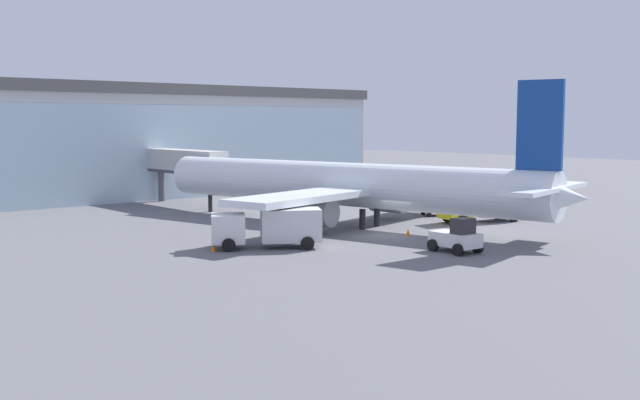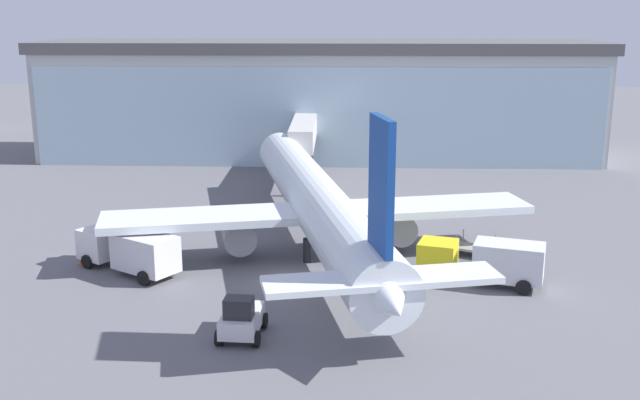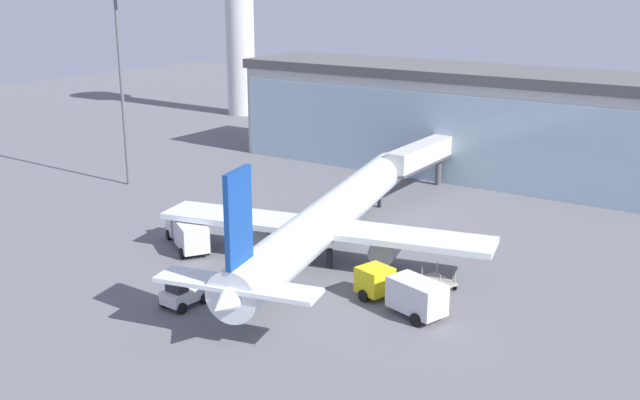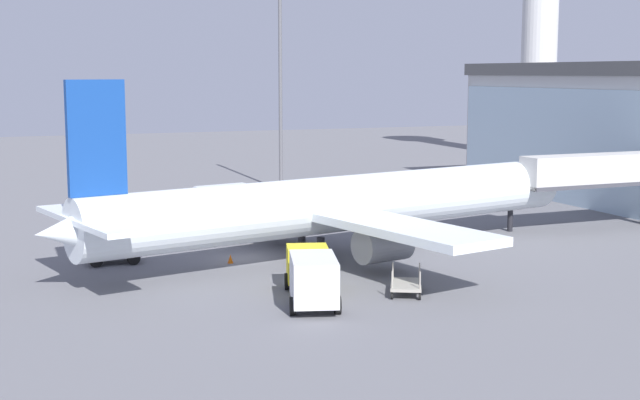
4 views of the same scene
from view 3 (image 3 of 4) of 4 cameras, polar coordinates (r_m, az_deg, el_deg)
ground at (r=59.76m, az=-3.53°, el=-5.74°), size 240.00×240.00×0.00m
terminal_building at (r=92.02m, az=11.78°, el=5.88°), size 60.93×13.71×12.63m
jet_bridge at (r=81.84m, az=7.75°, el=3.33°), size 2.46×12.72×5.63m
apron_light_mast at (r=86.56m, az=-14.93°, el=9.10°), size 3.20×0.40×21.17m
airplane at (r=62.26m, az=0.49°, el=-1.53°), size 28.36×39.37×11.34m
catering_truck at (r=66.19m, az=-10.06°, el=-2.40°), size 7.33×5.80×2.65m
fuel_truck at (r=53.36m, az=6.31°, el=-6.89°), size 7.62×4.20×2.65m
baggage_cart at (r=58.00m, az=9.00°, el=-6.09°), size 3.22×2.71×1.50m
pushback_tug at (r=54.81m, az=-10.41°, el=-6.99°), size 2.32×3.30×2.30m
safety_cone_nose at (r=58.14m, az=-3.72°, el=-6.10°), size 0.36×0.36×0.55m
safety_cone_wingtip at (r=69.95m, az=-11.41°, el=-2.48°), size 0.36×0.36×0.55m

